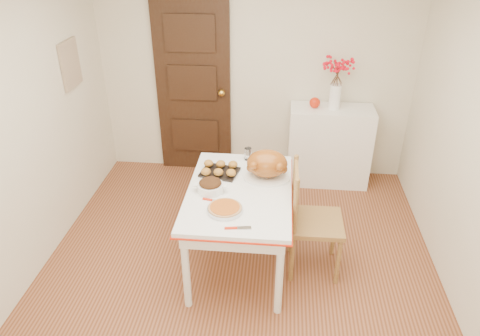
# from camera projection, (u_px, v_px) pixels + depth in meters

# --- Properties ---
(floor) EXTENTS (3.50, 4.00, 0.00)m
(floor) POSITION_uv_depth(u_px,v_px,m) (237.00, 281.00, 3.87)
(floor) COLOR #5F2C14
(floor) RESTS_ON ground
(wall_back) EXTENTS (3.50, 0.00, 2.50)m
(wall_back) POSITION_uv_depth(u_px,v_px,m) (255.00, 70.00, 4.99)
(wall_back) COLOR beige
(wall_back) RESTS_ON ground
(wall_left) EXTENTS (0.00, 4.00, 2.50)m
(wall_left) POSITION_uv_depth(u_px,v_px,m) (7.00, 142.00, 3.40)
(wall_left) COLOR beige
(wall_left) RESTS_ON ground
(door_back) EXTENTS (0.85, 0.06, 2.06)m
(door_back) POSITION_uv_depth(u_px,v_px,m) (193.00, 88.00, 5.13)
(door_back) COLOR black
(door_back) RESTS_ON ground
(photo_board) EXTENTS (0.03, 0.35, 0.45)m
(photo_board) POSITION_uv_depth(u_px,v_px,m) (70.00, 64.00, 4.32)
(photo_board) COLOR tan
(photo_board) RESTS_ON ground
(sideboard) EXTENTS (0.91, 0.41, 0.91)m
(sideboard) POSITION_uv_depth(u_px,v_px,m) (329.00, 146.00, 5.11)
(sideboard) COLOR white
(sideboard) RESTS_ON floor
(kitchen_table) EXTENTS (0.88, 1.28, 0.77)m
(kitchen_table) POSITION_uv_depth(u_px,v_px,m) (239.00, 227.00, 3.91)
(kitchen_table) COLOR white
(kitchen_table) RESTS_ON floor
(chair_oak) EXTENTS (0.45, 0.45, 1.01)m
(chair_oak) POSITION_uv_depth(u_px,v_px,m) (316.00, 220.00, 3.79)
(chair_oak) COLOR #9E7642
(chair_oak) RESTS_ON floor
(berry_vase) EXTENTS (0.29, 0.29, 0.56)m
(berry_vase) POSITION_uv_depth(u_px,v_px,m) (336.00, 84.00, 4.75)
(berry_vase) COLOR white
(berry_vase) RESTS_ON sideboard
(apple) EXTENTS (0.12, 0.12, 0.12)m
(apple) POSITION_uv_depth(u_px,v_px,m) (315.00, 103.00, 4.88)
(apple) COLOR red
(apple) RESTS_ON sideboard
(turkey_platter) EXTENTS (0.46, 0.40, 0.26)m
(turkey_platter) POSITION_uv_depth(u_px,v_px,m) (267.00, 165.00, 3.82)
(turkey_platter) COLOR #944618
(turkey_platter) RESTS_ON kitchen_table
(pumpkin_pie) EXTENTS (0.35, 0.35, 0.06)m
(pumpkin_pie) POSITION_uv_depth(u_px,v_px,m) (225.00, 208.00, 3.44)
(pumpkin_pie) COLOR #AA5017
(pumpkin_pie) RESTS_ON kitchen_table
(stuffing_dish) EXTENTS (0.33, 0.29, 0.11)m
(stuffing_dish) POSITION_uv_depth(u_px,v_px,m) (210.00, 186.00, 3.67)
(stuffing_dish) COLOR #3C200F
(stuffing_dish) RESTS_ON kitchen_table
(rolls_tray) EXTENTS (0.36, 0.31, 0.08)m
(rolls_tray) POSITION_uv_depth(u_px,v_px,m) (220.00, 169.00, 3.94)
(rolls_tray) COLOR #B57630
(rolls_tray) RESTS_ON kitchen_table
(pie_server) EXTENTS (0.20, 0.08, 0.01)m
(pie_server) POSITION_uv_depth(u_px,v_px,m) (238.00, 228.00, 3.26)
(pie_server) COLOR silver
(pie_server) RESTS_ON kitchen_table
(carving_knife) EXTENTS (0.23, 0.09, 0.01)m
(carving_knife) POSITION_uv_depth(u_px,v_px,m) (216.00, 201.00, 3.57)
(carving_knife) COLOR silver
(carving_knife) RESTS_ON kitchen_table
(drinking_glass) EXTENTS (0.08, 0.08, 0.12)m
(drinking_glass) POSITION_uv_depth(u_px,v_px,m) (248.00, 154.00, 4.15)
(drinking_glass) COLOR white
(drinking_glass) RESTS_ON kitchen_table
(shaker_pair) EXTENTS (0.09, 0.05, 0.08)m
(shaker_pair) POSITION_uv_depth(u_px,v_px,m) (278.00, 160.00, 4.08)
(shaker_pair) COLOR white
(shaker_pair) RESTS_ON kitchen_table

